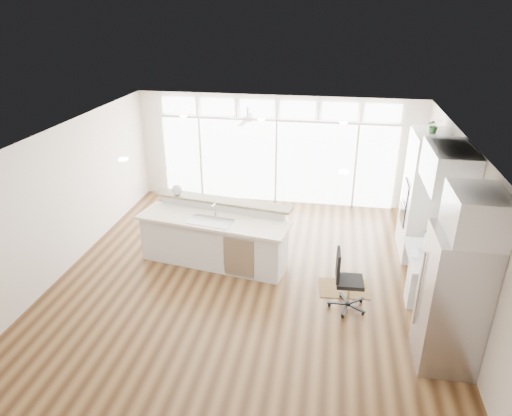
# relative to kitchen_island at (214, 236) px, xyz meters

# --- Properties ---
(floor) EXTENTS (7.00, 8.00, 0.02)m
(floor) POSITION_rel_kitchen_island_xyz_m (0.77, -0.67, -0.59)
(floor) COLOR #3D2612
(floor) RESTS_ON ground
(ceiling) EXTENTS (7.00, 8.00, 0.02)m
(ceiling) POSITION_rel_kitchen_island_xyz_m (0.77, -0.67, 2.12)
(ceiling) COLOR white
(ceiling) RESTS_ON wall_back
(wall_back) EXTENTS (7.00, 0.04, 2.70)m
(wall_back) POSITION_rel_kitchen_island_xyz_m (0.77, 3.33, 0.77)
(wall_back) COLOR beige
(wall_back) RESTS_ON floor
(wall_front) EXTENTS (7.00, 0.04, 2.70)m
(wall_front) POSITION_rel_kitchen_island_xyz_m (0.77, -4.67, 0.77)
(wall_front) COLOR beige
(wall_front) RESTS_ON floor
(wall_left) EXTENTS (0.04, 8.00, 2.70)m
(wall_left) POSITION_rel_kitchen_island_xyz_m (-2.73, -0.67, 0.77)
(wall_left) COLOR beige
(wall_left) RESTS_ON floor
(wall_right) EXTENTS (0.04, 8.00, 2.70)m
(wall_right) POSITION_rel_kitchen_island_xyz_m (4.27, -0.67, 0.77)
(wall_right) COLOR beige
(wall_right) RESTS_ON floor
(glass_wall) EXTENTS (5.80, 0.06, 2.08)m
(glass_wall) POSITION_rel_kitchen_island_xyz_m (0.77, 3.27, 0.47)
(glass_wall) COLOR white
(glass_wall) RESTS_ON wall_back
(transom_row) EXTENTS (5.90, 0.06, 0.40)m
(transom_row) POSITION_rel_kitchen_island_xyz_m (0.77, 3.27, 1.80)
(transom_row) COLOR white
(transom_row) RESTS_ON wall_back
(desk_window) EXTENTS (0.04, 0.85, 0.85)m
(desk_window) POSITION_rel_kitchen_island_xyz_m (4.23, -0.37, 0.97)
(desk_window) COLOR white
(desk_window) RESTS_ON wall_right
(ceiling_fan) EXTENTS (1.16, 1.16, 0.32)m
(ceiling_fan) POSITION_rel_kitchen_island_xyz_m (0.27, 2.13, 1.90)
(ceiling_fan) COLOR silver
(ceiling_fan) RESTS_ON ceiling
(recessed_lights) EXTENTS (3.40, 3.00, 0.02)m
(recessed_lights) POSITION_rel_kitchen_island_xyz_m (0.77, -0.47, 2.10)
(recessed_lights) COLOR white
(recessed_lights) RESTS_ON ceiling
(oven_cabinet) EXTENTS (0.64, 1.20, 2.50)m
(oven_cabinet) POSITION_rel_kitchen_island_xyz_m (3.94, 1.13, 0.67)
(oven_cabinet) COLOR silver
(oven_cabinet) RESTS_ON floor
(desk_nook) EXTENTS (0.72, 1.30, 0.76)m
(desk_nook) POSITION_rel_kitchen_island_xyz_m (3.90, -0.37, -0.20)
(desk_nook) COLOR silver
(desk_nook) RESTS_ON floor
(upper_cabinets) EXTENTS (0.64, 1.30, 0.64)m
(upper_cabinets) POSITION_rel_kitchen_island_xyz_m (3.94, -0.37, 1.77)
(upper_cabinets) COLOR silver
(upper_cabinets) RESTS_ON wall_right
(refrigerator) EXTENTS (0.76, 0.90, 2.00)m
(refrigerator) POSITION_rel_kitchen_island_xyz_m (3.88, -2.02, 0.42)
(refrigerator) COLOR #AFAFB4
(refrigerator) RESTS_ON floor
(fridge_cabinet) EXTENTS (0.64, 0.90, 0.60)m
(fridge_cabinet) POSITION_rel_kitchen_island_xyz_m (3.94, -2.02, 1.72)
(fridge_cabinet) COLOR silver
(fridge_cabinet) RESTS_ON wall_right
(framed_photos) EXTENTS (0.06, 0.22, 0.80)m
(framed_photos) POSITION_rel_kitchen_island_xyz_m (4.23, 0.25, 0.82)
(framed_photos) COLOR black
(framed_photos) RESTS_ON wall_right
(kitchen_island) EXTENTS (3.07, 1.57, 1.16)m
(kitchen_island) POSITION_rel_kitchen_island_xyz_m (0.00, 0.00, 0.00)
(kitchen_island) COLOR silver
(kitchen_island) RESTS_ON floor
(rug) EXTENTS (0.93, 0.71, 0.01)m
(rug) POSITION_rel_kitchen_island_xyz_m (2.51, -0.48, -0.58)
(rug) COLOR #372511
(rug) RESTS_ON floor
(office_chair) EXTENTS (0.58, 0.54, 1.06)m
(office_chair) POSITION_rel_kitchen_island_xyz_m (2.57, -1.04, -0.05)
(office_chair) COLOR black
(office_chair) RESTS_ON floor
(fishbowl) EXTENTS (0.23, 0.23, 0.21)m
(fishbowl) POSITION_rel_kitchen_island_xyz_m (-0.87, 0.55, 0.69)
(fishbowl) COLOR silver
(fishbowl) RESTS_ON kitchen_island
(monitor) EXTENTS (0.10, 0.46, 0.38)m
(monitor) POSITION_rel_kitchen_island_xyz_m (3.82, -0.37, 0.37)
(monitor) COLOR black
(monitor) RESTS_ON desk_nook
(keyboard) EXTENTS (0.16, 0.33, 0.02)m
(keyboard) POSITION_rel_kitchen_island_xyz_m (3.65, -0.37, 0.19)
(keyboard) COLOR white
(keyboard) RESTS_ON desk_nook
(potted_plant) EXTENTS (0.26, 0.28, 0.21)m
(potted_plant) POSITION_rel_kitchen_island_xyz_m (3.94, 1.13, 2.03)
(potted_plant) COLOR #2A632A
(potted_plant) RESTS_ON oven_cabinet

